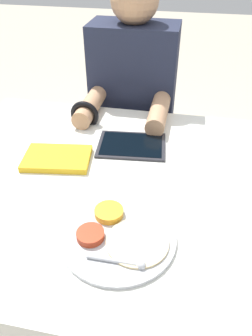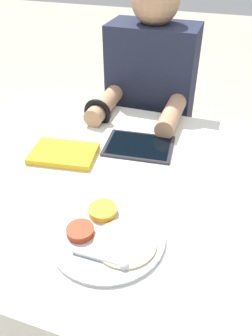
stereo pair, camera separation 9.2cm
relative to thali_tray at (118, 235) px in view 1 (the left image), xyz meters
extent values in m
plane|color=#B2A893|center=(-0.11, 0.21, -0.73)|extent=(12.00, 12.00, 0.00)
cube|color=silver|center=(-0.11, 0.21, -0.37)|extent=(1.07, 0.93, 0.72)
cylinder|color=#B7BABF|center=(0.00, 0.00, 0.00)|extent=(0.28, 0.28, 0.01)
cylinder|color=gold|center=(-0.04, 0.06, 0.01)|extent=(0.07, 0.07, 0.02)
cylinder|color=#A83319|center=(-0.06, -0.02, 0.01)|extent=(0.07, 0.07, 0.02)
cylinder|color=beige|center=(0.05, -0.02, 0.00)|extent=(0.15, 0.15, 0.01)
cylinder|color=#B7BABF|center=(0.01, -0.08, 0.01)|extent=(0.12, 0.01, 0.01)
sphere|color=#B7BABF|center=(0.07, -0.08, 0.01)|extent=(0.02, 0.02, 0.02)
cube|color=silver|center=(-0.26, 0.28, 0.00)|extent=(0.22, 0.16, 0.01)
cube|color=gold|center=(-0.26, 0.28, 0.00)|extent=(0.23, 0.17, 0.02)
cube|color=#28282D|center=(-0.04, 0.41, 0.00)|extent=(0.24, 0.19, 0.01)
cube|color=black|center=(-0.04, 0.41, 0.00)|extent=(0.22, 0.17, 0.00)
cube|color=black|center=(-0.11, 0.83, -0.51)|extent=(0.32, 0.22, 0.44)
cube|color=#1E2338|center=(-0.11, 0.83, 0.00)|extent=(0.36, 0.20, 0.58)
cylinder|color=tan|center=(-0.25, 0.61, 0.03)|extent=(0.07, 0.27, 0.07)
cylinder|color=tan|center=(0.03, 0.61, 0.03)|extent=(0.07, 0.27, 0.07)
torus|color=black|center=(-0.25, 0.53, 0.03)|extent=(0.11, 0.02, 0.11)
camera|label=1|loc=(0.13, -0.52, 0.60)|focal=35.00mm
camera|label=2|loc=(0.21, -0.50, 0.60)|focal=35.00mm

